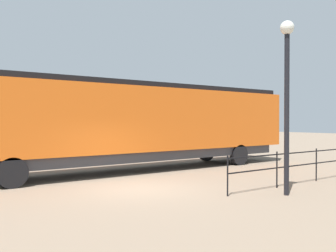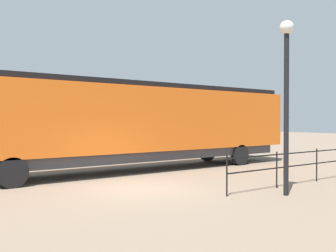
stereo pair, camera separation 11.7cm
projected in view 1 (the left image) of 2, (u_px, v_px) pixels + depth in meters
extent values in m
plane|color=#84705B|center=(139.00, 189.00, 12.80)|extent=(120.00, 120.00, 0.00)
cube|color=orange|center=(134.00, 119.00, 17.33)|extent=(2.91, 18.08, 2.92)
cube|color=black|center=(245.00, 127.00, 21.88)|extent=(2.79, 2.65, 2.04)
cube|color=black|center=(134.00, 86.00, 17.31)|extent=(2.62, 17.35, 0.24)
cube|color=#38383D|center=(134.00, 155.00, 17.35)|extent=(2.62, 16.63, 0.45)
cylinder|color=black|center=(206.00, 152.00, 21.82)|extent=(0.30, 1.10, 1.10)
cylinder|color=black|center=(239.00, 155.00, 19.71)|extent=(0.30, 1.10, 1.10)
cylinder|color=black|center=(12.00, 173.00, 12.89)|extent=(0.30, 1.10, 1.10)
cylinder|color=black|center=(287.00, 114.00, 11.69)|extent=(0.16, 0.16, 5.23)
sphere|color=silver|center=(287.00, 28.00, 11.65)|extent=(0.45, 0.45, 0.45)
cube|color=black|center=(298.00, 153.00, 13.70)|extent=(0.04, 7.39, 0.04)
cube|color=black|center=(298.00, 165.00, 13.71)|extent=(0.04, 7.39, 0.04)
cylinder|color=black|center=(228.00, 176.00, 11.53)|extent=(0.05, 0.05, 1.29)
cylinder|color=black|center=(277.00, 170.00, 12.98)|extent=(0.05, 0.05, 1.29)
cylinder|color=black|center=(316.00, 165.00, 14.43)|extent=(0.05, 0.05, 1.29)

